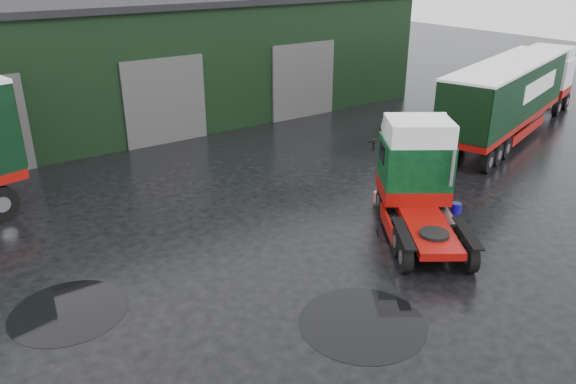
% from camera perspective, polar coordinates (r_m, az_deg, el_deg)
% --- Properties ---
extents(ground, '(100.00, 100.00, 0.00)m').
position_cam_1_polar(ground, '(15.55, 2.43, -9.45)').
color(ground, black).
extents(warehouse, '(32.40, 12.40, 6.30)m').
position_cam_1_polar(warehouse, '(32.39, -16.91, 12.90)').
color(warehouse, black).
rests_on(warehouse, ground).
extents(hero_tractor, '(5.19, 6.05, 3.53)m').
position_cam_1_polar(hero_tractor, '(17.67, 13.83, 0.48)').
color(hero_tractor, black).
rests_on(hero_tractor, ground).
extents(lorry_right, '(14.45, 6.69, 3.78)m').
position_cam_1_polar(lorry_right, '(28.70, 21.16, 8.53)').
color(lorry_right, silver).
rests_on(lorry_right, ground).
extents(wash_bucket, '(0.44, 0.44, 0.34)m').
position_cam_1_polar(wash_bucket, '(20.44, 16.71, -1.55)').
color(wash_bucket, '#10068D').
rests_on(wash_bucket, ground).
extents(tree_back_b, '(4.40, 4.40, 7.50)m').
position_cam_1_polar(tree_back_b, '(44.44, -11.34, 16.73)').
color(tree_back_b, black).
rests_on(tree_back_b, ground).
extents(puddle_0, '(3.15, 3.15, 0.01)m').
position_cam_1_polar(puddle_0, '(14.24, 7.58, -13.06)').
color(puddle_0, black).
rests_on(puddle_0, ground).
extents(puddle_1, '(2.03, 2.03, 0.01)m').
position_cam_1_polar(puddle_1, '(18.57, 12.09, -4.20)').
color(puddle_1, black).
rests_on(puddle_1, ground).
extents(puddle_2, '(2.95, 2.95, 0.01)m').
position_cam_1_polar(puddle_2, '(15.55, -21.34, -11.22)').
color(puddle_2, black).
rests_on(puddle_2, ground).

